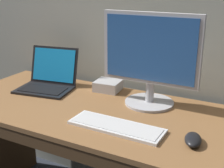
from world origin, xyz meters
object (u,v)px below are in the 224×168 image
Objects in this scene: wired_keyboard at (116,126)px; computer_mouse at (193,140)px; laptop_black at (48,79)px; external_monitor at (150,57)px; external_drive_box at (108,86)px.

computer_mouse is at bearing 3.81° from wired_keyboard.
external_monitor is (0.61, 0.04, 0.19)m from laptop_black.
external_drive_box is (-0.58, 0.38, 0.01)m from computer_mouse.
computer_mouse is 0.83× the size of external_drive_box.
external_monitor is 4.25× the size of computer_mouse.
wired_keyboard is 0.32m from computer_mouse.
laptop_black is 2.44× the size of external_drive_box.
laptop_black is 2.95× the size of computer_mouse.
external_monitor reaches higher than laptop_black.
computer_mouse is at bearing -33.05° from external_drive_box.
external_monitor is 0.39m from wired_keyboard.
external_drive_box is at bearing 133.76° from computer_mouse.
external_drive_box is (-0.28, 0.09, -0.22)m from external_monitor.
laptop_black is 0.69× the size of external_monitor.
external_monitor reaches higher than external_drive_box.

